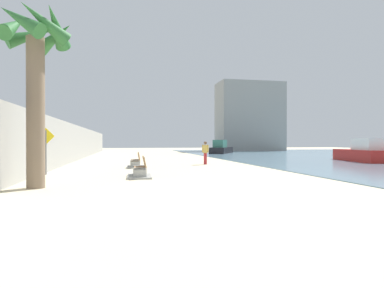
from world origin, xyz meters
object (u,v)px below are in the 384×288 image
object	(u,v)px
bench_near	(140,172)
person_walking	(205,151)
bench_far	(136,164)
pedestrian_sign	(46,146)
boat_outer	(363,153)
palm_tree	(37,61)
boat_far_left	(221,148)

from	to	relation	value
bench_near	person_walking	xyz separation A→B (m)	(5.09, 7.60, 0.76)
bench_near	bench_far	world-z (taller)	same
pedestrian_sign	boat_outer	bearing A→B (deg)	14.24
palm_tree	person_walking	size ratio (longest dim) A/B	3.85
bench_near	boat_far_left	xyz separation A→B (m)	(12.72, 28.60, 0.49)
bench_near	person_walking	world-z (taller)	person_walking
bench_far	boat_far_left	xyz separation A→B (m)	(12.73, 22.68, 0.49)
boat_outer	pedestrian_sign	bearing A→B (deg)	-165.76
bench_far	boat_far_left	bearing A→B (deg)	60.69
palm_tree	bench_far	xyz separation A→B (m)	(3.78, 8.80, -4.35)
person_walking	pedestrian_sign	size ratio (longest dim) A/B	0.72
boat_outer	palm_tree	bearing A→B (deg)	-154.29
boat_far_left	person_walking	bearing A→B (deg)	-109.95
person_walking	boat_outer	xyz separation A→B (m)	(13.79, 0.44, -0.25)
bench_near	pedestrian_sign	xyz separation A→B (m)	(-4.62, 2.07, 1.24)
bench_far	person_walking	xyz separation A→B (m)	(5.11, 1.67, 0.76)
person_walking	boat_outer	distance (m)	13.80
person_walking	boat_far_left	size ratio (longest dim) A/B	0.24
bench_near	pedestrian_sign	size ratio (longest dim) A/B	0.89
person_walking	bench_near	bearing A→B (deg)	-123.83
bench_far	pedestrian_sign	bearing A→B (deg)	-140.12
bench_far	boat_outer	size ratio (longest dim) A/B	0.32
palm_tree	person_walking	distance (m)	14.20
boat_far_left	bench_near	bearing A→B (deg)	-113.97
bench_far	pedestrian_sign	distance (m)	6.14
palm_tree	boat_outer	bearing A→B (deg)	25.71
person_walking	boat_far_left	world-z (taller)	boat_far_left
palm_tree	bench_far	size ratio (longest dim) A/B	3.04
palm_tree	person_walking	world-z (taller)	palm_tree
boat_outer	person_walking	bearing A→B (deg)	-178.17
palm_tree	bench_far	world-z (taller)	palm_tree
boat_outer	boat_far_left	world-z (taller)	boat_outer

